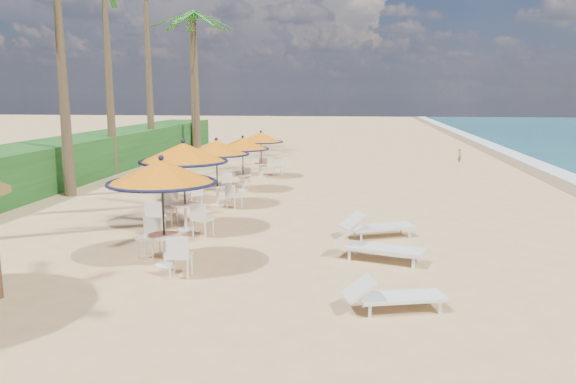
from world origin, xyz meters
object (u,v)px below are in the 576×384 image
object	(u,v)px
station_1	(182,164)
station_3	(242,149)
station_2	(216,154)
lounger_near	(391,295)
station_0	(162,182)
station_4	(262,141)
lounger_mid	(375,245)
lounger_far	(375,226)

from	to	relation	value
station_1	station_3	size ratio (longest dim) A/B	1.19
station_2	lounger_near	size ratio (longest dim) A/B	1.24
station_0	station_3	world-z (taller)	station_0
station_4	station_3	bearing A→B (deg)	-92.66
station_4	lounger_near	xyz separation A→B (m)	(5.08, -15.85, -1.35)
station_1	station_4	distance (m)	10.48
station_0	lounger_near	bearing A→B (deg)	-22.58
station_3	lounger_mid	distance (m)	10.39
station_0	lounger_far	bearing A→B (deg)	33.43
station_1	station_2	size ratio (longest dim) A/B	1.10
station_2	lounger_far	world-z (taller)	station_2
station_1	station_2	distance (m)	3.60
station_0	station_4	distance (m)	13.79
station_0	station_2	size ratio (longest dim) A/B	1.07
station_4	lounger_far	bearing A→B (deg)	-65.11
lounger_mid	lounger_far	xyz separation A→B (m)	(0.06, 2.11, -0.02)
station_0	lounger_far	distance (m)	5.98
station_3	lounger_far	distance (m)	8.67
station_3	lounger_near	distance (m)	13.27
lounger_near	station_2	bearing A→B (deg)	106.29
station_4	lounger_far	world-z (taller)	station_4
station_3	lounger_far	world-z (taller)	station_3
station_2	station_3	bearing A→B (deg)	85.57
lounger_near	station_3	bearing A→B (deg)	98.25
station_4	lounger_near	bearing A→B (deg)	-72.24
station_3	lounger_mid	xyz separation A→B (m)	(5.04, -8.99, -1.33)
station_2	lounger_near	bearing A→B (deg)	-58.53
station_3	lounger_mid	bearing A→B (deg)	-60.74
station_2	lounger_near	world-z (taller)	station_2
station_0	station_4	xyz separation A→B (m)	(-0.12, 13.79, -0.29)
station_4	lounger_mid	world-z (taller)	station_4
station_1	lounger_near	bearing A→B (deg)	-44.08
station_3	station_4	bearing A→B (deg)	87.34
station_2	lounger_far	distance (m)	6.68
station_0	lounger_mid	bearing A→B (deg)	12.67
lounger_mid	lounger_far	bearing A→B (deg)	105.78
station_2	station_3	distance (m)	3.15
station_2	lounger_mid	world-z (taller)	station_2
station_3	lounger_far	size ratio (longest dim) A/B	1.06
station_0	station_3	distance (m)	10.06
station_3	lounger_near	bearing A→B (deg)	-66.57
station_1	lounger_far	distance (m)	5.63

